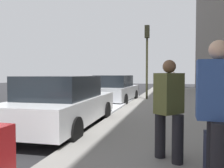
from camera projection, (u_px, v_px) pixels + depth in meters
The scene contains 11 objects.
ground_plane at pixel (114, 103), 12.91m from camera, with size 56.00×56.00×0.00m, color #28282B.
sidewalk at pixel (176, 103), 12.10m from camera, with size 28.00×4.60×0.15m, color gray.
lane_stripe_centre at pixel (60, 101), 13.70m from camera, with size 28.00×0.14×0.01m, color gold.
snow_bank_curb at pixel (123, 103), 11.85m from camera, with size 7.49×0.56×0.22m, color white.
parked_car_white at pixel (64, 103), 6.62m from camera, with size 4.60×2.00×1.51m.
parked_car_silver at pixel (115, 89), 12.75m from camera, with size 4.49×2.02×1.51m.
pedestrian_blue_coat at pixel (218, 110), 2.87m from camera, with size 0.60×0.50×1.82m.
pedestrian_black_coat at pixel (174, 81), 20.90m from camera, with size 0.51×0.53×1.65m.
pedestrian_olive_coat at pixel (169, 107), 3.84m from camera, with size 0.52×0.50×1.64m.
traffic_light_pole at pixel (147, 49), 13.42m from camera, with size 0.35×0.26×4.19m.
rolling_suitcase at pixel (213, 153), 3.34m from camera, with size 0.34×0.22×0.94m.
Camera 1 is at (-12.49, -3.06, 1.55)m, focal length 37.90 mm.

